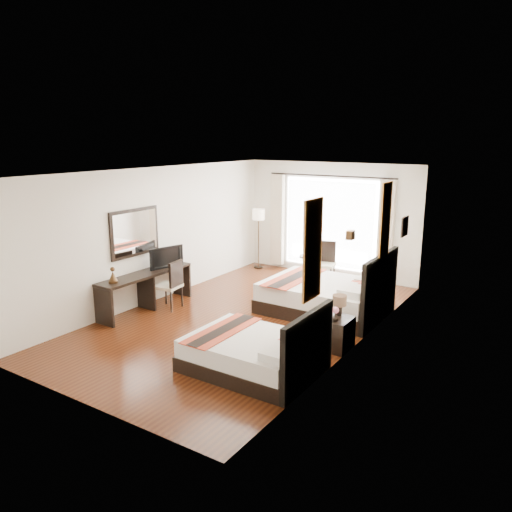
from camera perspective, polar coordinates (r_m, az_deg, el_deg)
The scene contains 29 objects.
floor at distance 9.65m, azimuth -1.17°, elevation -7.16°, with size 4.50×7.50×0.01m, color #341409.
ceiling at distance 9.05m, azimuth -1.26°, elevation 9.63°, with size 4.50×7.50×0.02m, color white.
wall_headboard at distance 8.24m, azimuth 11.84°, elevation -0.85°, with size 0.01×7.50×2.80m, color silver.
wall_desk at distance 10.65m, azimuth -11.28°, elevation 2.41°, with size 0.01×7.50×2.80m, color silver.
wall_window at distance 12.47m, azimuth 8.50°, elevation 4.12°, with size 4.50×0.01×2.80m, color silver.
wall_entry at distance 6.60m, azimuth -19.81°, elevation -4.96°, with size 4.50×0.01×2.80m, color silver.
window_glass at distance 12.48m, azimuth 8.45°, elevation 3.66°, with size 2.40×0.02×2.20m, color white.
sheer_curtain at distance 12.42m, azimuth 8.34°, elevation 3.62°, with size 2.30×0.02×2.10m, color white.
drape_left at distance 13.05m, azimuth 2.46°, elevation 4.14°, with size 0.35×0.14×2.35m, color #B7A78E.
drape_right at distance 11.87m, azimuth 14.62°, elevation 2.77°, with size 0.35×0.14×2.35m, color #B7A78E.
art_panel_near at distance 6.58m, azimuth 6.48°, elevation 0.68°, with size 0.03×0.50×1.35m, color #8B4014.
art_panel_far at distance 9.22m, azimuth 14.58°, elevation 4.01°, with size 0.03×0.50×1.35m, color #8B4014.
wall_sconce at distance 7.84m, azimuth 10.74°, elevation 2.37°, with size 0.10×0.14×0.14m, color #402A16.
mirror_frame at distance 10.17m, azimuth -13.69°, elevation 2.63°, with size 0.04×1.25×0.95m, color black.
mirror_glass at distance 10.15m, azimuth -13.59°, elevation 2.61°, with size 0.01×1.12×0.82m, color white.
bed_near at distance 7.53m, azimuth 0.02°, elevation -10.98°, with size 1.91×1.49×1.07m.
bed_far at distance 9.98m, azimuth 8.15°, elevation -4.53°, with size 2.31×1.80×1.31m.
nightstand at distance 8.37m, azimuth 9.22°, elevation -8.72°, with size 0.44×0.54×0.52m, color black.
table_lamp at distance 8.34m, azimuth 9.52°, elevation -5.21°, with size 0.23×0.23×0.37m.
vase at distance 8.14m, azimuth 9.04°, elevation -7.08°, with size 0.12×0.12×0.13m, color black.
console_desk at distance 10.28m, azimuth -12.44°, elevation -3.92°, with size 0.50×2.20×0.76m, color black.
television at distance 10.49m, azimuth -10.41°, elevation -0.08°, with size 0.78×0.10×0.45m, color black.
bronze_figurine at distance 9.61m, azimuth -16.03°, elevation -2.20°, with size 0.18×0.18×0.26m, color #402A16, non-canonical shape.
desk_chair at distance 10.26m, azimuth -9.89°, elevation -4.28°, with size 0.53×0.53×1.00m.
floor_lamp at distance 12.99m, azimuth 0.29°, elevation 4.31°, with size 0.32×0.32×1.57m.
side_table at distance 12.15m, azimuth 6.19°, elevation -1.34°, with size 0.53×0.53×0.61m, color black.
fruit_bowl at distance 12.05m, azimuth 6.35°, elevation 0.13°, with size 0.20×0.20×0.05m, color #4E361B.
window_chair at distance 11.89m, azimuth 7.83°, elevation -1.73°, with size 0.55×0.55×1.00m.
jute_rug at distance 11.85m, azimuth 6.64°, elevation -3.24°, with size 1.37×0.93×0.01m, color #9D8D5E.
Camera 1 is at (5.07, -7.48, 3.40)m, focal length 35.00 mm.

